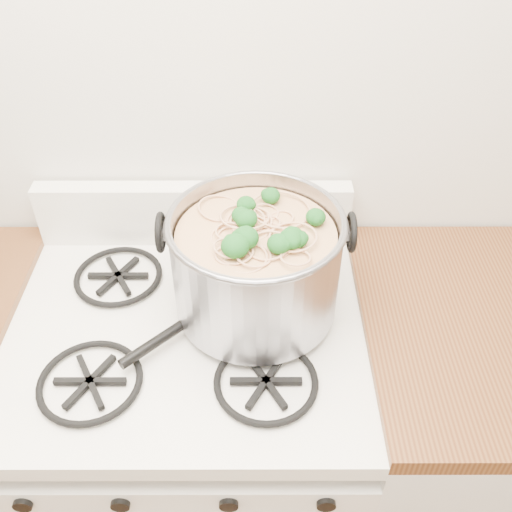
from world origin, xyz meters
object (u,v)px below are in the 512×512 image
object	(u,v)px
stock_pot	(256,265)
spatula	(220,300)
gas_range	(200,445)
glass_bowl	(242,256)

from	to	relation	value
stock_pot	spatula	xyz separation A→B (m)	(-0.08, 0.00, -0.10)
gas_range	glass_bowl	distance (m)	0.55
stock_pot	glass_bowl	xyz separation A→B (m)	(-0.03, 0.14, -0.10)
spatula	gas_range	bearing A→B (deg)	-98.19
glass_bowl	stock_pot	bearing A→B (deg)	-76.80
gas_range	stock_pot	bearing A→B (deg)	18.91
gas_range	spatula	world-z (taller)	spatula
spatula	glass_bowl	distance (m)	0.15
gas_range	stock_pot	size ratio (longest dim) A/B	2.40
gas_range	glass_bowl	size ratio (longest dim) A/B	9.41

